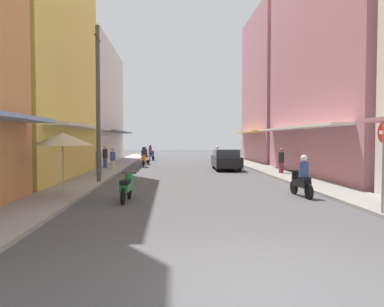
{
  "coord_description": "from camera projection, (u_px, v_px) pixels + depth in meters",
  "views": [
    {
      "loc": [
        -1.25,
        -5.28,
        2.17
      ],
      "look_at": [
        -0.15,
        13.25,
        1.42
      ],
      "focal_mm": 34.15,
      "sensor_mm": 36.0,
      "label": 1
    }
  ],
  "objects": [
    {
      "name": "ground_plane",
      "position": [
        190.0,
        172.0,
        23.53
      ],
      "size": [
        97.43,
        97.43,
        0.0
      ],
      "primitive_type": "plane",
      "color": "#4C4C4F"
    },
    {
      "name": "pedestrian_far",
      "position": [
        99.0,
        160.0,
        20.65
      ],
      "size": [
        0.44,
        0.44,
        1.77
      ],
      "color": "#334C8C",
      "rests_on": "ground"
    },
    {
      "name": "motorbike_silver",
      "position": [
        217.0,
        156.0,
        31.43
      ],
      "size": [
        0.55,
        1.81,
        1.58
      ],
      "color": "black",
      "rests_on": "ground"
    },
    {
      "name": "pedestrian_foreground",
      "position": [
        281.0,
        161.0,
        21.93
      ],
      "size": [
        0.34,
        0.34,
        1.62
      ],
      "color": "#99333F",
      "rests_on": "ground"
    },
    {
      "name": "building_right_mid",
      "position": [
        353.0,
        64.0,
        21.24
      ],
      "size": [
        7.05,
        13.66,
        13.11
      ],
      "color": "#B7727F",
      "rests_on": "ground"
    },
    {
      "name": "building_right_far",
      "position": [
        284.0,
        88.0,
        34.07
      ],
      "size": [
        7.05,
        10.13,
        13.8
      ],
      "color": "#B7727F",
      "rests_on": "ground"
    },
    {
      "name": "utility_pole",
      "position": [
        98.0,
        103.0,
        17.5
      ],
      "size": [
        0.2,
        1.2,
        7.58
      ],
      "color": "#4C4C4F",
      "rests_on": "ground"
    },
    {
      "name": "parked_car",
      "position": [
        226.0,
        159.0,
        25.47
      ],
      "size": [
        1.86,
        4.14,
        1.45
      ],
      "color": "black",
      "rests_on": "ground"
    },
    {
      "name": "motorbike_black",
      "position": [
        302.0,
        178.0,
        13.61
      ],
      "size": [
        0.55,
        1.81,
        1.58
      ],
      "color": "black",
      "rests_on": "ground"
    },
    {
      "name": "motorbike_white",
      "position": [
        146.0,
        156.0,
        30.69
      ],
      "size": [
        0.68,
        1.77,
        1.58
      ],
      "color": "black",
      "rests_on": "ground"
    },
    {
      "name": "motorbike_green",
      "position": [
        127.0,
        187.0,
        12.66
      ],
      "size": [
        0.55,
        1.81,
        0.96
      ],
      "color": "black",
      "rests_on": "ground"
    },
    {
      "name": "motorbike_maroon",
      "position": [
        217.0,
        156.0,
        34.77
      ],
      "size": [
        0.55,
        1.81,
        0.96
      ],
      "color": "black",
      "rests_on": "ground"
    },
    {
      "name": "motorbike_orange",
      "position": [
        144.0,
        158.0,
        28.01
      ],
      "size": [
        0.55,
        1.81,
        1.58
      ],
      "color": "black",
      "rests_on": "ground"
    },
    {
      "name": "building_left_far",
      "position": [
        80.0,
        105.0,
        33.06
      ],
      "size": [
        7.05,
        13.44,
        10.53
      ],
      "color": "silver",
      "rests_on": "ground"
    },
    {
      "name": "pedestrian_crossing",
      "position": [
        113.0,
        160.0,
        24.58
      ],
      "size": [
        0.34,
        0.34,
        1.55
      ],
      "color": "beige",
      "rests_on": "ground"
    },
    {
      "name": "building_left_mid",
      "position": [
        17.0,
        30.0,
        19.5
      ],
      "size": [
        7.05,
        11.66,
        15.97
      ],
      "color": "#EFD159",
      "rests_on": "ground"
    },
    {
      "name": "pedestrian_midway",
      "position": [
        105.0,
        155.0,
        25.93
      ],
      "size": [
        0.44,
        0.44,
        1.76
      ],
      "color": "#334C8C",
      "rests_on": "ground"
    },
    {
      "name": "street_sign_no_entry",
      "position": [
        383.0,
        155.0,
        10.04
      ],
      "size": [
        0.07,
        0.6,
        2.65
      ],
      "color": "gray",
      "rests_on": "ground"
    },
    {
      "name": "motorbike_blue",
      "position": [
        151.0,
        153.0,
        36.8
      ],
      "size": [
        0.72,
        1.75,
        1.58
      ],
      "color": "black",
      "rests_on": "ground"
    },
    {
      "name": "sidewalk_left",
      "position": [
        105.0,
        172.0,
        23.2
      ],
      "size": [
        1.95,
        52.29,
        0.12
      ],
      "primitive_type": "cube",
      "color": "#9E9991",
      "rests_on": "ground"
    },
    {
      "name": "vendor_umbrella",
      "position": [
        63.0,
        139.0,
        12.89
      ],
      "size": [
        2.11,
        2.11,
        2.39
      ],
      "color": "#99999E",
      "rests_on": "ground"
    },
    {
      "name": "sidewalk_right",
      "position": [
        273.0,
        171.0,
        23.85
      ],
      "size": [
        1.95,
        52.29,
        0.12
      ],
      "primitive_type": "cube",
      "color": "gray",
      "rests_on": "ground"
    }
  ]
}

